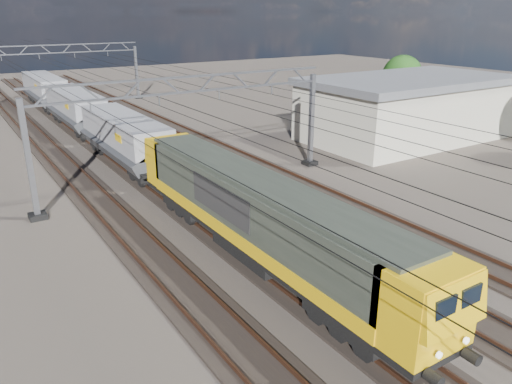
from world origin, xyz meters
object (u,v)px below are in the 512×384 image
industrial_shed (408,108)px  locomotive (258,214)px  catenary_gantry_mid (192,128)px  hopper_wagon_mid (75,107)px  tree_far (406,77)px  catenary_gantry_far (59,72)px  hopper_wagon_third (45,88)px  hopper_wagon_lead (125,136)px

industrial_shed → locomotive: bearing=-152.2°
catenary_gantry_mid → industrial_shed: (22.00, 2.00, -1.18)m
catenary_gantry_mid → hopper_wagon_mid: bearing=95.4°
locomotive → tree_far: tree_far is taller
catenary_gantry_far → hopper_wagon_third: size_ratio=1.53×
locomotive → catenary_gantry_mid: bearing=79.4°
locomotive → tree_far: (32.32, 20.43, 1.73)m
catenary_gantry_mid → locomotive: catenary_gantry_mid is taller
hopper_wagon_mid → tree_far: bearing=-19.5°
hopper_wagon_lead → catenary_gantry_mid: bearing=-74.2°
hopper_wagon_third → tree_far: (32.32, -25.66, 1.82)m
catenary_gantry_mid → industrial_shed: bearing=5.2°
hopper_wagon_lead → locomotive: bearing=-90.0°
tree_far → locomotive: bearing=-147.7°
catenary_gantry_mid → hopper_wagon_lead: 7.52m
hopper_wagon_third → tree_far: 41.31m
catenary_gantry_mid → catenary_gantry_far: size_ratio=1.00×
catenary_gantry_far → hopper_wagon_lead: 29.07m
catenary_gantry_far → hopper_wagon_third: (-2.00, -0.55, -1.67)m
locomotive → hopper_wagon_mid: size_ratio=1.62×
catenary_gantry_mid → hopper_wagon_lead: size_ratio=1.53×
locomotive → industrial_shed: bearing=27.8°
hopper_wagon_lead → hopper_wagon_third: same height
hopper_wagon_lead → tree_far: bearing=4.8°
catenary_gantry_mid → industrial_shed: 22.12m
catenary_gantry_mid → catenary_gantry_far: 36.00m
hopper_wagon_lead → hopper_wagon_mid: size_ratio=1.00×
locomotive → hopper_wagon_mid: locomotive is taller
hopper_wagon_mid → catenary_gantry_far: bearing=82.3°
hopper_wagon_lead → catenary_gantry_far: bearing=86.0°
catenary_gantry_mid → locomotive: (-2.00, -10.65, -1.58)m
catenary_gantry_far → locomotive: size_ratio=0.94×
catenary_gantry_far → hopper_wagon_lead: (-2.00, -28.95, -1.67)m
industrial_shed → tree_far: bearing=43.1°
catenary_gantry_mid → hopper_wagon_mid: size_ratio=1.53×
catenary_gantry_far → hopper_wagon_mid: catenary_gantry_far is taller
catenary_gantry_mid → tree_far: catenary_gantry_mid is taller
locomotive → industrial_shed: 27.13m
hopper_wagon_mid → hopper_wagon_third: 14.20m
industrial_shed → tree_far: 11.47m
hopper_wagon_mid → hopper_wagon_third: (0.00, 14.20, 0.00)m
tree_far → hopper_wagon_mid: bearing=160.5°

